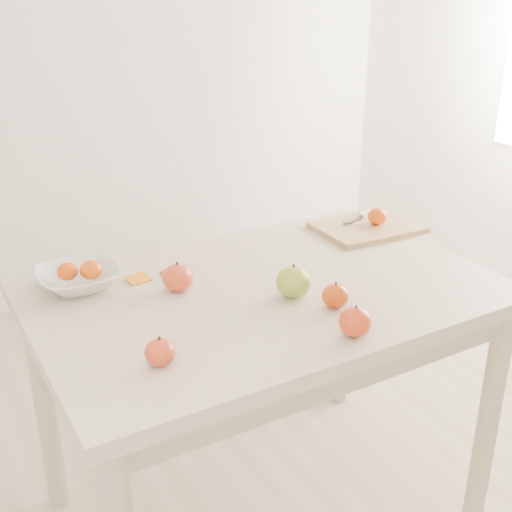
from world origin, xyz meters
TOP-DOWN VIEW (x-y plane):
  - ground at (0.00, 0.00)m, footprint 3.50×3.50m
  - table at (0.00, 0.00)m, footprint 1.20×0.80m
  - cutting_board at (0.51, 0.20)m, footprint 0.33×0.25m
  - board_tangerine at (0.54, 0.19)m, footprint 0.06×0.06m
  - fruit_bowl at (-0.42, 0.24)m, footprint 0.21×0.21m
  - bowl_tangerine_near at (-0.45, 0.25)m, footprint 0.05×0.05m
  - bowl_tangerine_far at (-0.39, 0.23)m, footprint 0.06×0.06m
  - orange_peel_a at (-0.28, 0.20)m, footprint 0.07×0.05m
  - orange_peel_b at (-0.19, 0.21)m, footprint 0.06×0.05m
  - paring_knife at (0.55, 0.27)m, footprint 0.17×0.07m
  - apple_green at (0.03, -0.08)m, footprint 0.09×0.09m
  - apple_red_e at (0.09, -0.19)m, footprint 0.07×0.07m
  - apple_red_d at (-0.38, -0.21)m, footprint 0.07×0.07m
  - apple_red_c at (0.04, -0.32)m, footprint 0.08×0.08m
  - apple_red_a at (-0.21, 0.10)m, footprint 0.08×0.08m

SIDE VIEW (x-z plane):
  - ground at x=0.00m, z-range 0.00..0.00m
  - table at x=0.00m, z-range 0.28..1.03m
  - orange_peel_a at x=-0.28m, z-range 0.75..0.76m
  - orange_peel_b at x=-0.19m, z-range 0.75..0.76m
  - cutting_board at x=0.51m, z-range 0.75..0.77m
  - paring_knife at x=0.55m, z-range 0.77..0.78m
  - fruit_bowl at x=-0.42m, z-range 0.75..0.80m
  - apple_red_d at x=-0.38m, z-range 0.75..0.81m
  - apple_red_e at x=0.09m, z-range 0.75..0.81m
  - apple_red_c at x=0.04m, z-range 0.75..0.82m
  - apple_red_a at x=-0.21m, z-range 0.75..0.82m
  - apple_green at x=0.03m, z-range 0.75..0.83m
  - board_tangerine at x=0.54m, z-range 0.77..0.82m
  - bowl_tangerine_near at x=-0.45m, z-range 0.77..0.82m
  - bowl_tangerine_far at x=-0.39m, z-range 0.77..0.83m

